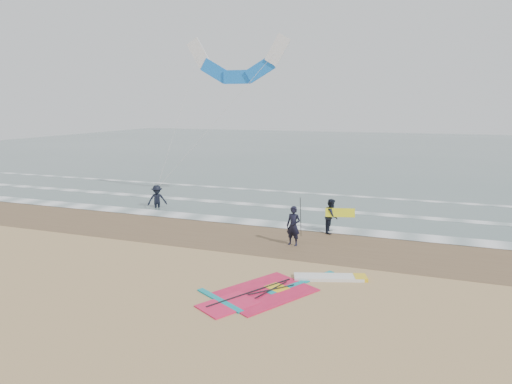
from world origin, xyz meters
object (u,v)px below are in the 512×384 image
(person_standing, at_px, (293,226))
(surf_kite, at_px, (237,65))
(person_walking, at_px, (331,216))
(windsurf_rig, at_px, (283,289))
(person_wading, at_px, (157,194))

(person_standing, xyz_separation_m, surf_kite, (-5.29, 6.84, 7.10))
(surf_kite, bearing_deg, person_walking, -34.74)
(person_walking, height_order, surf_kite, surf_kite)
(person_walking, distance_m, surf_kite, 10.57)
(windsurf_rig, relative_size, person_wading, 2.98)
(windsurf_rig, relative_size, person_walking, 3.16)
(windsurf_rig, height_order, surf_kite, surf_kite)
(person_standing, bearing_deg, person_walking, 75.61)
(windsurf_rig, distance_m, person_walking, 7.01)
(windsurf_rig, xyz_separation_m, surf_kite, (-6.24, 11.41, 7.89))
(windsurf_rig, relative_size, surf_kite, 0.59)
(person_standing, relative_size, person_walking, 1.05)
(windsurf_rig, distance_m, person_wading, 13.21)
(person_walking, height_order, person_wading, person_wading)
(person_standing, distance_m, surf_kite, 11.19)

